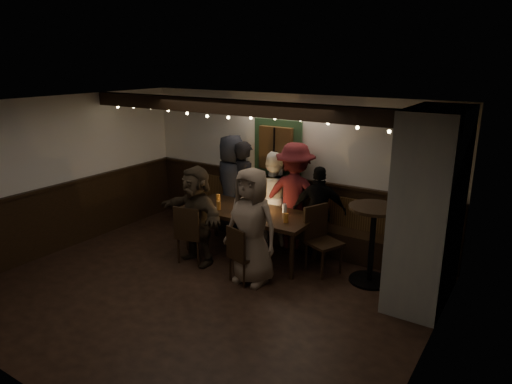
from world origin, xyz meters
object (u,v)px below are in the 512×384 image
Objects in this scene: chair_near_right at (241,252)px; person_g at (252,226)px; dining_table at (249,214)px; person_a at (232,185)px; chair_end at (320,235)px; person_d at (295,196)px; high_top at (373,235)px; person_c at (273,197)px; person_e at (319,211)px; chair_near_left at (190,231)px; person_f at (196,215)px; person_b at (245,189)px.

person_g is (0.10, 0.13, 0.38)m from chair_near_right.
person_a reaches higher than dining_table.
person_d reaches higher than chair_end.
person_g is at bearing 51.34° from chair_near_right.
chair_end is (1.22, 0.13, -0.14)m from dining_table.
dining_table is at bearing -175.16° from high_top.
person_c is at bearing -156.66° from person_a.
person_g is (1.42, -1.49, -0.06)m from person_a.
person_c is at bearing 164.03° from high_top.
person_c is at bearing -28.36° from person_e.
person_f is (0.07, 0.09, 0.26)m from chair_near_left.
person_f is (-1.01, -1.39, -0.12)m from person_d.
person_g is at bearing 105.12° from person_c.
chair_end is 0.59× the size of person_g.
high_top reaches higher than dining_table.
person_e is at bearing 72.26° from chair_near_right.
person_b is 1.08× the size of person_c.
person_a is (-2.08, 0.59, 0.35)m from chair_end.
person_e is (-1.08, 0.48, 0.02)m from high_top.
chair_near_right is 0.54× the size of person_f.
person_f is at bearing -161.82° from high_top.
person_b is 0.96× the size of person_d.
person_a is at bearing -3.12° from person_c.
person_b is at bearing 127.38° from person_g.
person_c is (-2.02, 0.58, 0.08)m from high_top.
person_g is (-0.66, -0.89, 0.29)m from chair_end.
person_a reaches higher than person_e.
person_d is at bearing 93.65° from person_g.
dining_table is at bearing 125.95° from person_g.
person_b is at bearing 162.18° from chair_end.
person_a is 1.22× the size of person_e.
chair_near_right is at bearing 100.33° from person_c.
high_top is at bearing -169.15° from person_a.
person_a is 0.29m from person_b.
chair_near_right is at bearing 77.73° from person_d.
high_top is 0.77× the size of person_e.
person_d is at bearing 142.55° from chair_end.
chair_near_left is (-0.62, -0.77, -0.17)m from dining_table.
person_b is 1.17× the size of person_e.
chair_near_right is 0.74× the size of high_top.
chair_near_left is 1.56m from person_a.
person_g is at bearing 155.37° from person_a.
person_b is 1.03× the size of person_g.
person_b is at bearing -24.59° from person_e.
dining_table is 1.15m from person_e.
high_top is (2.02, 0.17, 0.02)m from dining_table.
chair_end is at bearing 53.16° from chair_near_right.
person_b is (0.29, -0.02, -0.04)m from person_a.
chair_near_left is 0.63× the size of person_e.
person_g reaches higher than dining_table.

